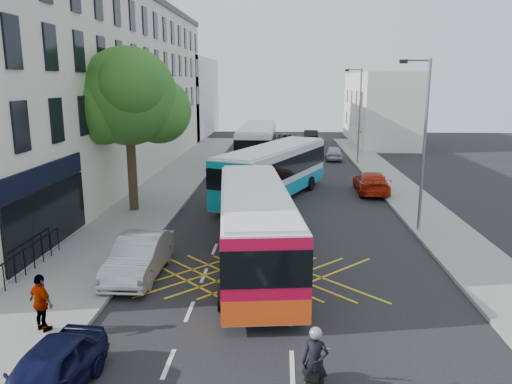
# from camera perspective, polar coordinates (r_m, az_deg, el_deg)

# --- Properties ---
(ground) EXTENTS (120.00, 120.00, 0.00)m
(ground) POSITION_cam_1_polar(r_m,az_deg,el_deg) (13.54, 4.16, -19.37)
(ground) COLOR black
(ground) RESTS_ON ground
(pavement_left) EXTENTS (5.00, 70.00, 0.15)m
(pavement_left) POSITION_cam_1_polar(r_m,az_deg,el_deg) (28.61, -13.73, -2.09)
(pavement_left) COLOR gray
(pavement_left) RESTS_ON ground
(pavement_right) EXTENTS (3.00, 70.00, 0.15)m
(pavement_right) POSITION_cam_1_polar(r_m,az_deg,el_deg) (28.51, 18.83, -2.46)
(pavement_right) COLOR gray
(pavement_right) RESTS_ON ground
(terrace_main) EXTENTS (8.30, 45.00, 13.50)m
(terrace_main) POSITION_cam_1_polar(r_m,az_deg,el_deg) (38.48, -18.20, 11.41)
(terrace_main) COLOR beige
(terrace_main) RESTS_ON ground
(terrace_far) EXTENTS (8.00, 20.00, 10.00)m
(terrace_far) POSITION_cam_1_polar(r_m,az_deg,el_deg) (67.90, -8.79, 10.67)
(terrace_far) COLOR silver
(terrace_far) RESTS_ON ground
(building_right) EXTENTS (6.00, 18.00, 8.00)m
(building_right) POSITION_cam_1_polar(r_m,az_deg,el_deg) (60.63, 13.93, 9.28)
(building_right) COLOR silver
(building_right) RESTS_ON ground
(street_tree) EXTENTS (6.30, 5.70, 8.80)m
(street_tree) POSITION_cam_1_polar(r_m,az_deg,el_deg) (27.70, -14.45, 10.44)
(street_tree) COLOR #382619
(street_tree) RESTS_ON pavement_left
(lamp_near) EXTENTS (1.45, 0.15, 8.00)m
(lamp_near) POSITION_cam_1_polar(r_m,az_deg,el_deg) (24.50, 18.51, 6.01)
(lamp_near) COLOR slate
(lamp_near) RESTS_ON pavement_right
(lamp_far) EXTENTS (1.45, 0.15, 8.00)m
(lamp_far) POSITION_cam_1_polar(r_m,az_deg,el_deg) (44.04, 11.64, 9.07)
(lamp_far) COLOR slate
(lamp_far) RESTS_ON pavement_right
(railings) EXTENTS (0.08, 5.60, 1.14)m
(railings) POSITION_cam_1_polar(r_m,az_deg,el_deg) (20.27, -24.95, -7.14)
(railings) COLOR black
(railings) RESTS_ON pavement_left
(bus_near) EXTENTS (3.83, 11.37, 3.14)m
(bus_near) POSITION_cam_1_polar(r_m,az_deg,el_deg) (19.27, -0.15, -4.00)
(bus_near) COLOR silver
(bus_near) RESTS_ON ground
(bus_mid) EXTENTS (6.92, 11.66, 3.24)m
(bus_mid) POSITION_cam_1_polar(r_m,az_deg,el_deg) (30.71, 2.01, 2.39)
(bus_mid) COLOR silver
(bus_mid) RESTS_ON ground
(bus_far) EXTENTS (3.18, 12.26, 3.44)m
(bus_far) POSITION_cam_1_polar(r_m,az_deg,el_deg) (42.92, 0.19, 5.47)
(bus_far) COLOR silver
(bus_far) RESTS_ON ground
(motorbike) EXTENTS (0.73, 2.05, 1.84)m
(motorbike) POSITION_cam_1_polar(r_m,az_deg,el_deg) (12.00, 6.75, -19.17)
(motorbike) COLOR black
(motorbike) RESTS_ON ground
(parked_car_blue) EXTENTS (1.87, 3.92, 1.29)m
(parked_car_blue) POSITION_cam_1_polar(r_m,az_deg,el_deg) (12.97, -22.72, -18.63)
(parked_car_blue) COLOR black
(parked_car_blue) RESTS_ON ground
(parked_car_silver) EXTENTS (1.69, 4.65, 1.52)m
(parked_car_silver) POSITION_cam_1_polar(r_m,az_deg,el_deg) (19.22, -13.22, -7.18)
(parked_car_silver) COLOR #ABAEB3
(parked_car_silver) RESTS_ON ground
(red_hatchback) EXTENTS (2.08, 4.87, 1.40)m
(red_hatchback) POSITION_cam_1_polar(r_m,az_deg,el_deg) (33.19, 13.04, 1.07)
(red_hatchback) COLOR #AE1E07
(red_hatchback) RESTS_ON ground
(distant_car_grey) EXTENTS (2.54, 5.13, 1.40)m
(distant_car_grey) POSITION_cam_1_polar(r_m,az_deg,el_deg) (55.28, 3.37, 5.90)
(distant_car_grey) COLOR #393C40
(distant_car_grey) RESTS_ON ground
(distant_car_silver) EXTENTS (1.70, 3.83, 1.28)m
(distant_car_silver) POSITION_cam_1_polar(r_m,az_deg,el_deg) (46.56, 8.87, 4.43)
(distant_car_silver) COLOR #B4B6BC
(distant_car_silver) RESTS_ON ground
(distant_car_dark) EXTENTS (1.79, 4.66, 1.51)m
(distant_car_dark) POSITION_cam_1_polar(r_m,az_deg,el_deg) (59.21, 6.28, 6.35)
(distant_car_dark) COLOR black
(distant_car_dark) RESTS_ON ground
(pedestrian_far) EXTENTS (1.07, 0.87, 1.70)m
(pedestrian_far) POSITION_cam_1_polar(r_m,az_deg,el_deg) (15.72, -23.33, -11.57)
(pedestrian_far) COLOR gray
(pedestrian_far) RESTS_ON pavement_left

